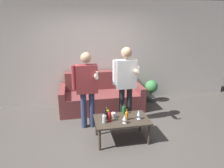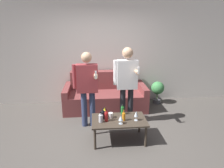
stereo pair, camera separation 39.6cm
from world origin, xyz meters
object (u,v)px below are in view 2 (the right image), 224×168
object	(u,v)px
bottle_orange	(101,118)
person_standing_right	(127,80)
couch	(105,95)
person_standing_left	(87,84)
coffee_table	(119,122)

from	to	relation	value
bottle_orange	person_standing_right	distance (m)	1.03
couch	person_standing_left	xyz separation A→B (m)	(-0.41, -0.94, 0.60)
couch	bottle_orange	size ratio (longest dim) A/B	10.89
coffee_table	couch	bearing A→B (deg)	96.03
coffee_table	person_standing_left	distance (m)	1.00
person_standing_left	person_standing_right	size ratio (longest dim) A/B	0.95
person_standing_right	couch	bearing A→B (deg)	113.89
person_standing_right	person_standing_left	bearing A→B (deg)	-177.44
coffee_table	person_standing_right	size ratio (longest dim) A/B	0.60
couch	coffee_table	size ratio (longest dim) A/B	2.06
coffee_table	bottle_orange	distance (m)	0.36
person_standing_left	person_standing_right	xyz separation A→B (m)	(0.82, 0.04, 0.05)
person_standing_right	bottle_orange	bearing A→B (deg)	-128.54
couch	person_standing_right	distance (m)	1.19
coffee_table	bottle_orange	bearing A→B (deg)	-168.37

